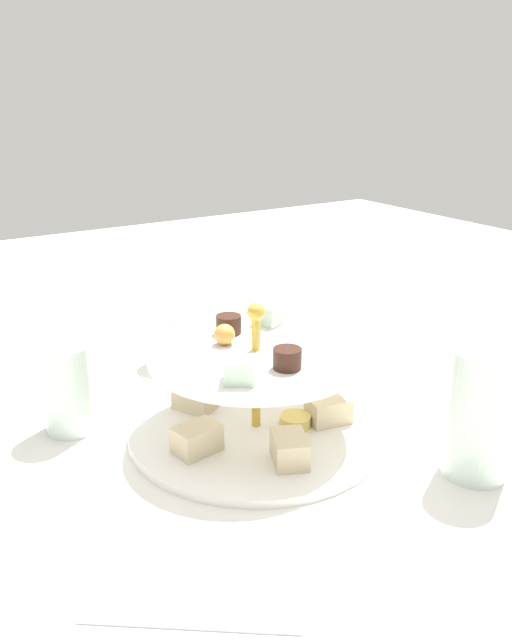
% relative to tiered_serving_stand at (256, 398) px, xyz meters
% --- Properties ---
extents(ground_plane, '(2.40, 2.40, 0.00)m').
position_rel_tiered_serving_stand_xyz_m(ground_plane, '(-0.00, 0.00, -0.05)').
color(ground_plane, silver).
extents(tiered_serving_stand, '(0.29, 0.29, 0.16)m').
position_rel_tiered_serving_stand_xyz_m(tiered_serving_stand, '(0.00, 0.00, 0.00)').
color(tiered_serving_stand, white).
rests_on(tiered_serving_stand, ground_plane).
extents(water_glass_tall_right, '(0.07, 0.07, 0.14)m').
position_rel_tiered_serving_stand_xyz_m(water_glass_tall_right, '(0.15, -0.19, 0.02)').
color(water_glass_tall_right, silver).
rests_on(water_glass_tall_right, ground_plane).
extents(water_glass_short_left, '(0.06, 0.06, 0.07)m').
position_rel_tiered_serving_stand_xyz_m(water_glass_short_left, '(0.01, 0.24, -0.01)').
color(water_glass_short_left, silver).
rests_on(water_glass_short_left, ground_plane).
extents(teacup_with_saucer, '(0.09, 0.09, 0.05)m').
position_rel_tiered_serving_stand_xyz_m(teacup_with_saucer, '(0.14, 0.21, -0.02)').
color(teacup_with_saucer, white).
rests_on(teacup_with_saucer, ground_plane).
extents(butter_knife_left, '(0.15, 0.11, 0.00)m').
position_rel_tiered_serving_stand_xyz_m(butter_knife_left, '(-0.20, -0.21, -0.04)').
color(butter_knife_left, silver).
rests_on(butter_knife_left, ground_plane).
extents(butter_knife_right, '(0.06, 0.17, 0.00)m').
position_rel_tiered_serving_stand_xyz_m(butter_knife_right, '(0.29, 0.05, -0.04)').
color(butter_knife_right, silver).
rests_on(butter_knife_right, ground_plane).
extents(water_glass_mid_back, '(0.06, 0.06, 0.11)m').
position_rel_tiered_serving_stand_xyz_m(water_glass_mid_back, '(-0.18, 0.12, 0.01)').
color(water_glass_mid_back, silver).
rests_on(water_glass_mid_back, ground_plane).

